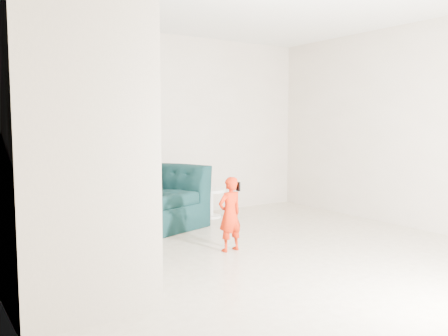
% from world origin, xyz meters
% --- Properties ---
extents(floor, '(5.50, 5.50, 0.00)m').
position_xyz_m(floor, '(0.00, 0.00, 0.00)').
color(floor, gray).
rests_on(floor, ground).
extents(back_wall, '(5.00, 0.00, 5.00)m').
position_xyz_m(back_wall, '(0.00, 2.75, 1.35)').
color(back_wall, '#AEA08D').
rests_on(back_wall, floor).
extents(left_wall, '(0.00, 5.50, 5.50)m').
position_xyz_m(left_wall, '(-2.50, 0.00, 1.35)').
color(left_wall, '#AEA08D').
rests_on(left_wall, floor).
extents(right_wall, '(0.00, 5.50, 5.50)m').
position_xyz_m(right_wall, '(2.50, 0.00, 1.35)').
color(right_wall, '#AEA08D').
rests_on(right_wall, floor).
extents(armchair, '(1.55, 1.45, 0.82)m').
position_xyz_m(armchair, '(-0.42, 2.12, 0.41)').
color(armchair, black).
rests_on(armchair, floor).
extents(toddler, '(0.32, 0.22, 0.82)m').
position_xyz_m(toddler, '(-0.17, 0.60, 0.41)').
color(toddler, '#A70C05').
rests_on(toddler, floor).
extents(side_table, '(0.43, 0.43, 0.43)m').
position_xyz_m(side_table, '(0.63, 2.28, 0.29)').
color(side_table, white).
rests_on(side_table, floor).
extents(staircase, '(1.02, 3.03, 3.62)m').
position_xyz_m(staircase, '(-2.00, 0.55, 0.95)').
color(staircase, '#ADA089').
rests_on(staircase, floor).
extents(cushion, '(0.41, 0.20, 0.41)m').
position_xyz_m(cushion, '(-0.41, 2.47, 0.65)').
color(cushion, black).
rests_on(cushion, armchair).
extents(throw, '(0.05, 0.51, 0.57)m').
position_xyz_m(throw, '(-1.01, 2.01, 0.52)').
color(throw, black).
rests_on(throw, armchair).
extents(phone, '(0.03, 0.05, 0.10)m').
position_xyz_m(phone, '(-0.08, 0.56, 0.71)').
color(phone, black).
rests_on(phone, toddler).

